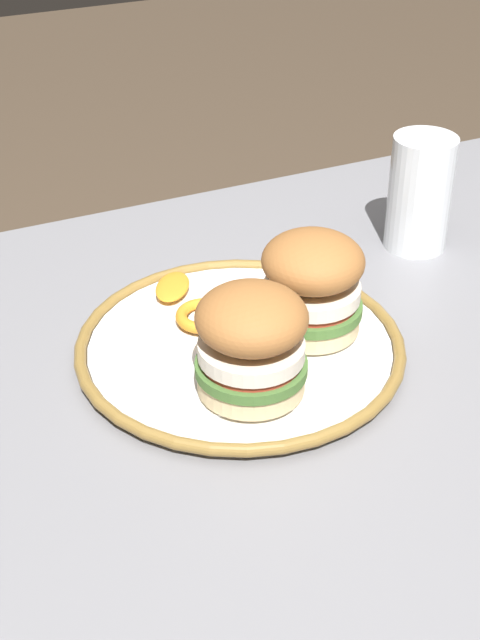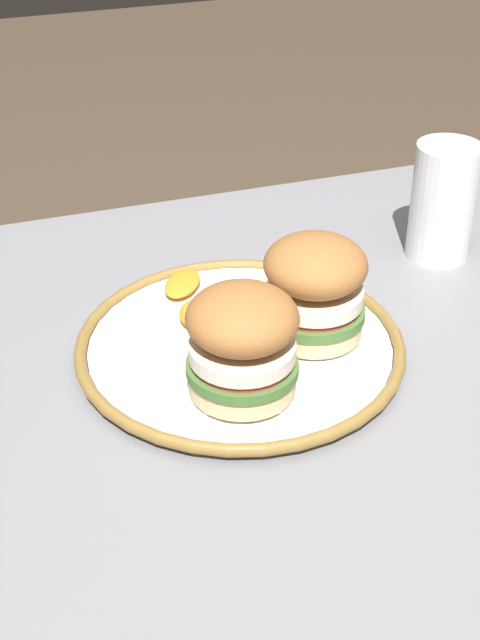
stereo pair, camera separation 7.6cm
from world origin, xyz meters
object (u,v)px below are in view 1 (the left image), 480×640
(dining_table, at_px, (327,440))
(drinking_glass, at_px, (419,201))
(sandwich_half_left, at_px, (316,282))
(dinner_plate, at_px, (240,346))
(sandwich_half_right, at_px, (251,340))

(dining_table, xyz_separation_m, drinking_glass, (0.21, 0.17, 0.15))
(sandwich_half_left, bearing_deg, drinking_glass, 31.75)
(dinner_plate, relative_size, sandwich_half_left, 2.36)
(drinking_glass, bearing_deg, dining_table, -140.40)
(sandwich_half_right, xyz_separation_m, drinking_glass, (0.30, 0.19, -0.01))
(dining_table, bearing_deg, sandwich_half_left, 84.63)
(sandwich_half_left, xyz_separation_m, sandwich_half_right, (-0.10, -0.06, 0.00))
(dining_table, bearing_deg, sandwich_half_right, -169.32)
(sandwich_half_left, xyz_separation_m, drinking_glass, (0.20, 0.12, -0.01))
(dinner_plate, bearing_deg, dining_table, -37.68)
(dining_table, height_order, sandwich_half_right, sandwich_half_right)
(dinner_plate, distance_m, drinking_glass, 0.30)
(sandwich_half_right, bearing_deg, sandwich_half_left, 32.92)
(sandwich_half_left, height_order, drinking_glass, drinking_glass)
(dining_table, relative_size, sandwich_half_left, 10.91)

